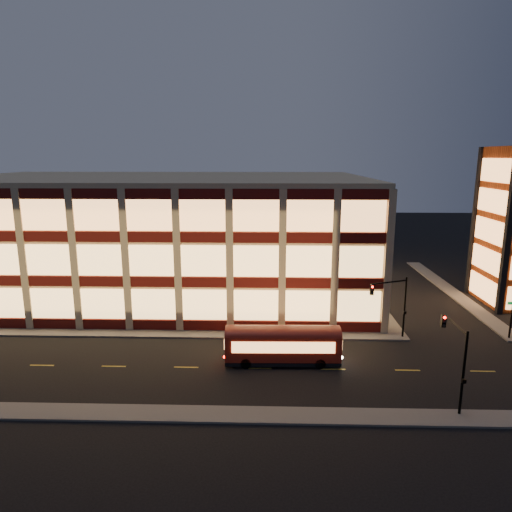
{
  "coord_description": "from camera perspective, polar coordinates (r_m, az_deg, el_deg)",
  "views": [
    {
      "loc": [
        10.74,
        -40.33,
        16.94
      ],
      "look_at": [
        9.32,
        8.0,
        6.31
      ],
      "focal_mm": 32.0,
      "sensor_mm": 36.0,
      "label": 1
    }
  ],
  "objects": [
    {
      "name": "sidewalk_near",
      "position": [
        33.87,
        -17.98,
        -18.14
      ],
      "size": [
        100.0,
        2.0,
        0.15
      ],
      "primitive_type": "cube",
      "color": "#514F4C",
      "rests_on": "ground"
    },
    {
      "name": "trolley_bus",
      "position": [
        38.56,
        3.35,
        -10.79
      ],
      "size": [
        9.52,
        2.65,
        3.21
      ],
      "rotation": [
        0.0,
        0.0,
        0.02
      ],
      "color": "maroon",
      "rests_on": "ground"
    },
    {
      "name": "sidewalk_tower_west",
      "position": [
        64.13,
        22.94,
        -3.86
      ],
      "size": [
        2.0,
        30.0,
        0.15
      ],
      "primitive_type": "cube",
      "color": "#514F4C",
      "rests_on": "ground"
    },
    {
      "name": "sidewalk_office_east",
      "position": [
        61.01,
        13.24,
        -3.99
      ],
      "size": [
        2.0,
        30.0,
        0.15
      ],
      "primitive_type": "cube",
      "color": "#514F4C",
      "rests_on": "ground"
    },
    {
      "name": "traffic_signal_far",
      "position": [
        44.07,
        16.76,
        -5.08
      ],
      "size": [
        3.79,
        1.87,
        6.0
      ],
      "color": "black",
      "rests_on": "ground"
    },
    {
      "name": "office_building",
      "position": [
        59.65,
        -11.59,
        2.79
      ],
      "size": [
        50.45,
        30.45,
        14.5
      ],
      "color": "tan",
      "rests_on": "ground"
    },
    {
      "name": "ground",
      "position": [
        45.05,
        -12.43,
        -10.0
      ],
      "size": [
        200.0,
        200.0,
        0.0
      ],
      "primitive_type": "plane",
      "color": "black",
      "rests_on": "ground"
    },
    {
      "name": "traffic_signal_near",
      "position": [
        34.43,
        23.72,
        -10.56
      ],
      "size": [
        0.32,
        4.45,
        6.0
      ],
      "color": "black",
      "rests_on": "ground"
    },
    {
      "name": "sidewalk_office_south",
      "position": [
        46.71,
        -15.76,
        -9.26
      ],
      "size": [
        54.0,
        2.0,
        0.15
      ],
      "primitive_type": "cube",
      "color": "#514F4C",
      "rests_on": "ground"
    }
  ]
}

